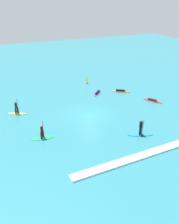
{
  "coord_description": "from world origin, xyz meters",
  "views": [
    {
      "loc": [
        -12.99,
        -25.58,
        13.75
      ],
      "look_at": [
        0.0,
        0.0,
        0.5
      ],
      "focal_mm": 39.76,
      "sensor_mm": 36.0,
      "label": 1
    }
  ],
  "objects_px": {
    "surfer_on_red_board": "(153,100)",
    "surfer_on_yellow_board": "(17,110)",
    "surfer_on_green_board": "(42,135)",
    "surfer_on_orange_board": "(121,91)",
    "surfer_on_purple_board": "(98,93)",
    "marker_buoy": "(87,82)",
    "surfer_on_blue_board": "(140,131)"
  },
  "relations": [
    {
      "from": "surfer_on_green_board",
      "to": "marker_buoy",
      "type": "relative_size",
      "value": 1.89
    },
    {
      "from": "surfer_on_green_board",
      "to": "surfer_on_yellow_board",
      "type": "bearing_deg",
      "value": 109.75
    },
    {
      "from": "surfer_on_red_board",
      "to": "surfer_on_yellow_board",
      "type": "bearing_deg",
      "value": -128.52
    },
    {
      "from": "surfer_on_blue_board",
      "to": "surfer_on_yellow_board",
      "type": "relative_size",
      "value": 1.17
    },
    {
      "from": "surfer_on_red_board",
      "to": "surfer_on_orange_board",
      "type": "xyz_separation_m",
      "value": [
        -1.99,
        5.43,
        0.03
      ]
    },
    {
      "from": "surfer_on_green_board",
      "to": "surfer_on_orange_board",
      "type": "xyz_separation_m",
      "value": [
        15.52,
        8.32,
        -0.27
      ]
    },
    {
      "from": "surfer_on_green_board",
      "to": "marker_buoy",
      "type": "xyz_separation_m",
      "value": [
        12.63,
        14.75,
        -0.19
      ]
    },
    {
      "from": "surfer_on_red_board",
      "to": "surfer_on_yellow_board",
      "type": "height_order",
      "value": "surfer_on_yellow_board"
    },
    {
      "from": "surfer_on_red_board",
      "to": "surfer_on_blue_board",
      "type": "height_order",
      "value": "surfer_on_blue_board"
    },
    {
      "from": "surfer_on_green_board",
      "to": "surfer_on_purple_board",
      "type": "bearing_deg",
      "value": 49.52
    },
    {
      "from": "surfer_on_green_board",
      "to": "surfer_on_yellow_board",
      "type": "xyz_separation_m",
      "value": [
        -1.12,
        7.49,
        0.06
      ]
    },
    {
      "from": "surfer_on_purple_board",
      "to": "surfer_on_green_board",
      "type": "distance_m",
      "value": 15.09
    },
    {
      "from": "surfer_on_yellow_board",
      "to": "surfer_on_purple_board",
      "type": "bearing_deg",
      "value": 38.24
    },
    {
      "from": "surfer_on_purple_board",
      "to": "surfer_on_orange_board",
      "type": "relative_size",
      "value": 0.92
    },
    {
      "from": "marker_buoy",
      "to": "surfer_on_blue_board",
      "type": "bearing_deg",
      "value": -98.51
    },
    {
      "from": "surfer_on_purple_board",
      "to": "marker_buoy",
      "type": "height_order",
      "value": "marker_buoy"
    },
    {
      "from": "surfer_on_yellow_board",
      "to": "marker_buoy",
      "type": "height_order",
      "value": "surfer_on_yellow_board"
    },
    {
      "from": "surfer_on_red_board",
      "to": "surfer_on_orange_board",
      "type": "distance_m",
      "value": 5.78
    },
    {
      "from": "surfer_on_blue_board",
      "to": "surfer_on_yellow_board",
      "type": "xyz_separation_m",
      "value": [
        -10.92,
        11.7,
        -0.07
      ]
    },
    {
      "from": "surfer_on_red_board",
      "to": "surfer_on_green_board",
      "type": "bearing_deg",
      "value": -105.27
    },
    {
      "from": "surfer_on_blue_board",
      "to": "surfer_on_green_board",
      "type": "xyz_separation_m",
      "value": [
        -9.8,
        4.21,
        -0.13
      ]
    },
    {
      "from": "surfer_on_yellow_board",
      "to": "marker_buoy",
      "type": "xyz_separation_m",
      "value": [
        13.76,
        7.26,
        -0.26
      ]
    },
    {
      "from": "surfer_on_purple_board",
      "to": "surfer_on_red_board",
      "type": "bearing_deg",
      "value": -92.09
    },
    {
      "from": "surfer_on_blue_board",
      "to": "surfer_on_green_board",
      "type": "height_order",
      "value": "surfer_on_blue_board"
    },
    {
      "from": "surfer_on_orange_board",
      "to": "surfer_on_yellow_board",
      "type": "bearing_deg",
      "value": -140.74
    },
    {
      "from": "surfer_on_blue_board",
      "to": "surfer_on_yellow_board",
      "type": "distance_m",
      "value": 16.0
    },
    {
      "from": "surfer_on_blue_board",
      "to": "surfer_on_yellow_board",
      "type": "height_order",
      "value": "surfer_on_blue_board"
    },
    {
      "from": "surfer_on_red_board",
      "to": "surfer_on_blue_board",
      "type": "bearing_deg",
      "value": -72.03
    },
    {
      "from": "surfer_on_blue_board",
      "to": "marker_buoy",
      "type": "distance_m",
      "value": 19.17
    },
    {
      "from": "surfer_on_blue_board",
      "to": "marker_buoy",
      "type": "bearing_deg",
      "value": 106.96
    },
    {
      "from": "surfer_on_purple_board",
      "to": "surfer_on_orange_board",
      "type": "distance_m",
      "value": 3.82
    },
    {
      "from": "marker_buoy",
      "to": "surfer_on_purple_board",
      "type": "bearing_deg",
      "value": -98.35
    }
  ]
}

